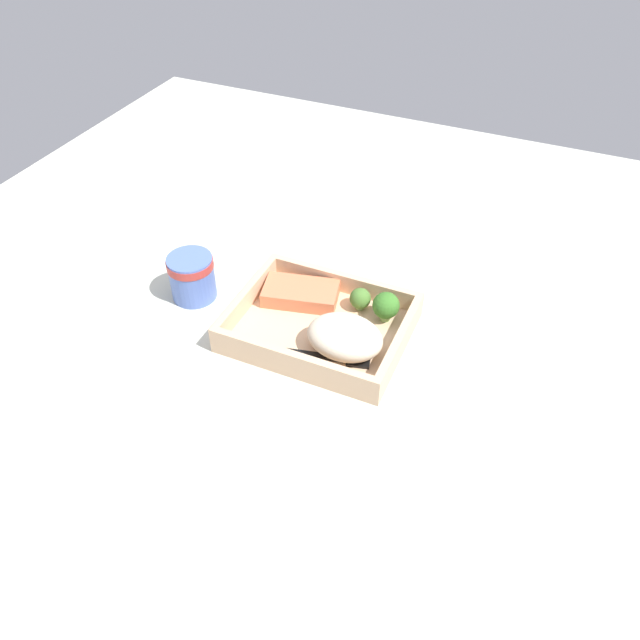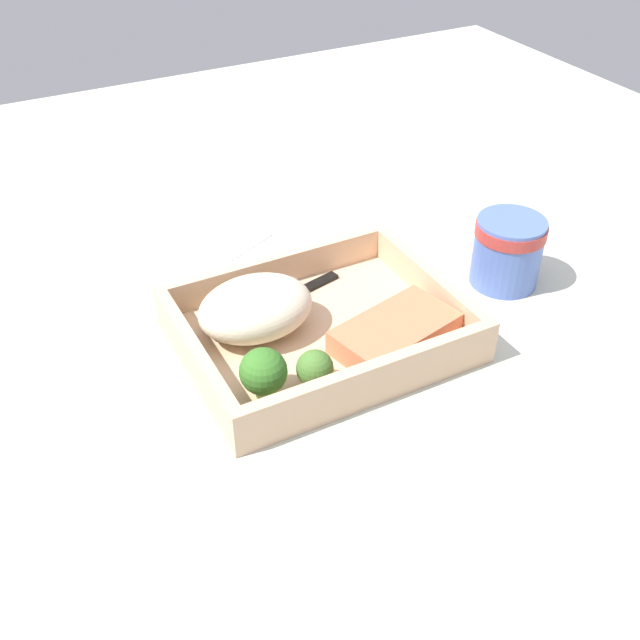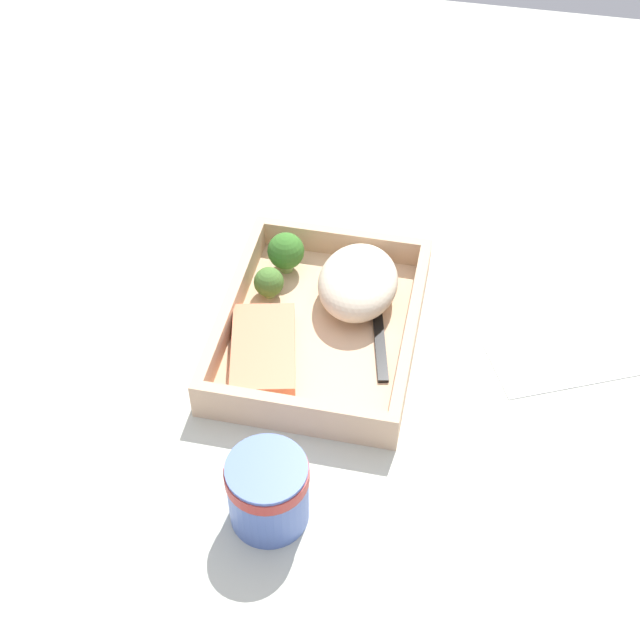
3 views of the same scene
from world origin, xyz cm
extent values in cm
cube|color=beige|center=(0.00, 0.00, -1.00)|extent=(160.00, 160.00, 2.00)
cube|color=#D1AB86|center=(0.00, 0.00, 0.60)|extent=(26.71, 20.88, 1.20)
cube|color=#D1AB86|center=(0.00, -9.84, 2.88)|extent=(26.71, 1.20, 3.35)
cube|color=#D1AB86|center=(0.00, 9.84, 2.88)|extent=(26.71, 1.20, 3.35)
cube|color=#D1AB86|center=(-12.76, 0.00, 2.88)|extent=(1.20, 18.48, 3.35)
cube|color=#D1AB86|center=(12.76, 0.00, 2.88)|extent=(1.20, 18.48, 3.35)
cube|color=#DB734D|center=(-5.54, 4.89, 2.44)|extent=(13.13, 9.16, 2.48)
ellipsoid|color=beige|center=(5.35, -3.17, 3.91)|extent=(11.42, 8.79, 5.42)
cylinder|color=#7CA358|center=(8.58, 5.78, 2.04)|extent=(1.61, 1.61, 1.69)
sphere|color=#366F25|center=(8.58, 5.78, 4.05)|extent=(4.25, 4.25, 4.25)
cylinder|color=#78A25B|center=(4.03, 6.67, 1.76)|extent=(1.29, 1.29, 1.13)
sphere|color=#47722D|center=(4.03, 6.67, 3.26)|extent=(3.39, 3.39, 3.39)
cube|color=black|center=(0.49, -6.55, 1.42)|extent=(12.33, 3.87, 0.44)
cube|color=black|center=(8.18, -4.77, 1.42)|extent=(3.81, 2.91, 0.44)
cylinder|color=#516CB8|center=(-22.78, -0.13, 3.84)|extent=(7.32, 7.32, 7.69)
cylinder|color=#B23833|center=(-22.78, -0.13, 6.60)|extent=(7.54, 7.54, 1.38)
cube|color=white|center=(2.09, -26.44, 0.12)|extent=(13.48, 17.43, 0.24)
camera|label=1|loc=(28.45, -64.94, 66.76)|focal=35.00mm
camera|label=2|loc=(26.92, 51.12, 46.67)|focal=42.00mm
camera|label=3|loc=(-64.54, -13.49, 72.40)|focal=50.00mm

